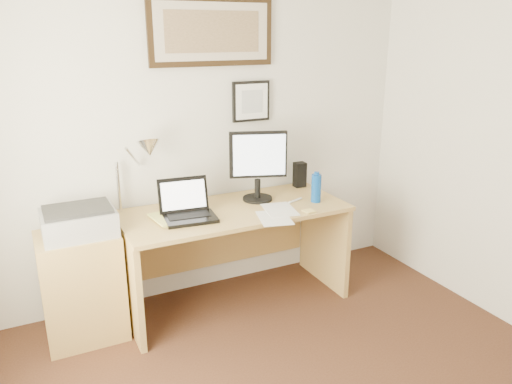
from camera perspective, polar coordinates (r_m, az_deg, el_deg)
wall_back at (r=3.70m, az=-7.08°, el=6.81°), size 3.50×0.02×2.50m
side_cabinet at (r=3.50m, az=-19.23°, el=-10.14°), size 0.50×0.40×0.73m
water_bottle at (r=3.69m, az=6.89°, el=0.43°), size 0.07×0.07×0.21m
bottle_cap at (r=3.65m, az=6.96°, el=2.14°), size 0.04×0.04×0.02m
speaker at (r=4.04m, az=5.02°, el=1.99°), size 0.09×0.08×0.20m
paper_sheet_a at (r=3.38m, az=2.11°, el=-2.97°), size 0.28×0.34×0.00m
paper_sheet_b at (r=3.53m, az=2.73°, el=-2.01°), size 0.26×0.33×0.00m
sticky_pad at (r=3.50m, az=6.07°, el=-2.18°), size 0.08×0.08×0.01m
marker_pen at (r=3.71m, az=4.51°, el=-0.96°), size 0.14×0.06×0.02m
book at (r=3.36m, az=-11.50°, el=-3.29°), size 0.23×0.29×0.02m
desk at (r=3.71m, az=-2.98°, el=-4.93°), size 1.60×0.70×0.75m
laptop at (r=3.39m, az=-7.81°, el=-2.02°), size 0.36×0.33×0.26m
lcd_monitor at (r=3.64m, az=0.24°, el=3.39°), size 0.41×0.22×0.52m
printer at (r=3.32m, az=-19.60°, el=-3.20°), size 0.44×0.34×0.18m
desk_lamp at (r=3.42m, az=-12.45°, el=4.55°), size 0.29×0.27×0.53m
picture_large at (r=3.66m, az=-5.03°, el=17.80°), size 0.92×0.04×0.47m
picture_small at (r=3.81m, az=-0.56°, el=10.32°), size 0.30×0.03×0.30m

